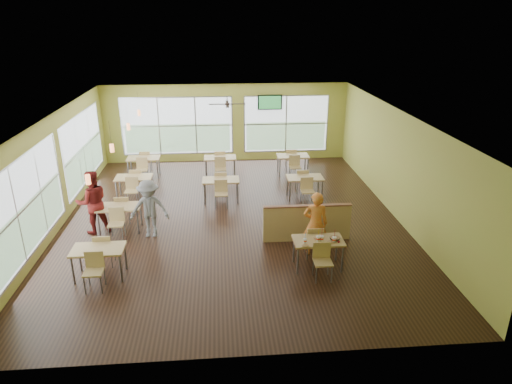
% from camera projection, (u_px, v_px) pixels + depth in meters
% --- Properties ---
extents(room, '(12.00, 12.04, 3.20)m').
position_uv_depth(room, '(231.00, 169.00, 13.29)').
color(room, black).
rests_on(room, ground).
extents(window_bays, '(9.24, 10.24, 2.38)m').
position_uv_depth(window_bays, '(153.00, 147.00, 15.98)').
color(window_bays, white).
rests_on(window_bays, room).
extents(main_table, '(1.22, 1.52, 0.87)m').
position_uv_depth(main_table, '(318.00, 244.00, 11.02)').
color(main_table, tan).
rests_on(main_table, floor).
extents(half_wall_divider, '(2.40, 0.14, 1.04)m').
position_uv_depth(half_wall_divider, '(307.00, 223.00, 12.40)').
color(half_wall_divider, tan).
rests_on(half_wall_divider, floor).
extents(dining_tables, '(6.92, 8.72, 0.87)m').
position_uv_depth(dining_tables, '(198.00, 181.00, 15.15)').
color(dining_tables, tan).
rests_on(dining_tables, floor).
extents(pendant_lights, '(0.11, 7.31, 0.86)m').
position_uv_depth(pendant_lights, '(120.00, 137.00, 13.36)').
color(pendant_lights, '#2D2119').
rests_on(pendant_lights, ceiling).
extents(ceiling_fan, '(1.25, 1.25, 0.29)m').
position_uv_depth(ceiling_fan, '(227.00, 104.00, 15.58)').
color(ceiling_fan, '#2D2119').
rests_on(ceiling_fan, ceiling).
extents(tv_backwall, '(1.00, 0.07, 0.60)m').
position_uv_depth(tv_backwall, '(270.00, 102.00, 18.59)').
color(tv_backwall, black).
rests_on(tv_backwall, wall_back).
extents(man_plaid, '(0.67, 0.48, 1.71)m').
position_uv_depth(man_plaid, '(315.00, 224.00, 11.56)').
color(man_plaid, '#EF561A').
rests_on(man_plaid, floor).
extents(patron_maroon, '(1.09, 0.99, 1.83)m').
position_uv_depth(patron_maroon, '(92.00, 202.00, 12.73)').
color(patron_maroon, maroon).
rests_on(patron_maroon, floor).
extents(patron_grey, '(1.10, 0.67, 1.66)m').
position_uv_depth(patron_grey, '(149.00, 209.00, 12.52)').
color(patron_grey, slate).
rests_on(patron_grey, floor).
extents(cup_blue, '(0.08, 0.08, 0.30)m').
position_uv_depth(cup_blue, '(305.00, 241.00, 10.80)').
color(cup_blue, white).
rests_on(cup_blue, main_table).
extents(cup_yellow, '(0.10, 0.10, 0.36)m').
position_uv_depth(cup_yellow, '(318.00, 238.00, 10.88)').
color(cup_yellow, white).
rests_on(cup_yellow, main_table).
extents(cup_red_near, '(0.10, 0.10, 0.37)m').
position_uv_depth(cup_red_near, '(322.00, 238.00, 10.88)').
color(cup_red_near, white).
rests_on(cup_red_near, main_table).
extents(cup_red_far, '(0.10, 0.10, 0.37)m').
position_uv_depth(cup_red_far, '(334.00, 239.00, 10.84)').
color(cup_red_far, white).
rests_on(cup_red_far, main_table).
extents(food_basket, '(0.26, 0.26, 0.06)m').
position_uv_depth(food_basket, '(335.00, 238.00, 10.98)').
color(food_basket, black).
rests_on(food_basket, main_table).
extents(ketchup_cup, '(0.06, 0.06, 0.03)m').
position_uv_depth(ketchup_cup, '(339.00, 242.00, 10.85)').
color(ketchup_cup, maroon).
rests_on(ketchup_cup, main_table).
extents(wrapper_left, '(0.22, 0.21, 0.04)m').
position_uv_depth(wrapper_left, '(305.00, 245.00, 10.66)').
color(wrapper_left, '#A2804E').
rests_on(wrapper_left, main_table).
extents(wrapper_mid, '(0.25, 0.24, 0.05)m').
position_uv_depth(wrapper_mid, '(317.00, 238.00, 11.02)').
color(wrapper_mid, '#A2804E').
rests_on(wrapper_mid, main_table).
extents(wrapper_right, '(0.19, 0.18, 0.04)m').
position_uv_depth(wrapper_right, '(330.00, 242.00, 10.81)').
color(wrapper_right, '#A2804E').
rests_on(wrapper_right, main_table).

